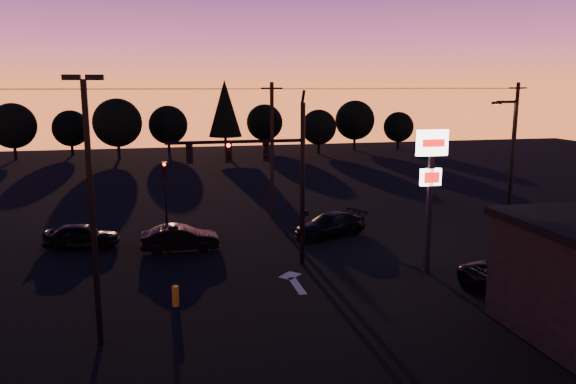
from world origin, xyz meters
name	(u,v)px	position (x,y,z in m)	size (l,w,h in m)	color
ground	(291,295)	(0.00, 0.00, 0.00)	(120.00, 120.00, 0.00)	black
lane_arrow	(294,281)	(0.50, 1.67, 0.01)	(1.20, 3.10, 0.01)	beige
traffic_signal_mast	(270,167)	(-0.10, 3.99, 4.94)	(6.79, 0.52, 8.58)	black
secondary_signal	(165,187)	(-5.00, 11.49, 2.86)	(0.30, 0.31, 4.35)	black
parking_lot_light	(91,195)	(-7.50, -3.00, 5.27)	(1.25, 0.30, 9.14)	black
pylon_sign	(431,170)	(7.00, 1.50, 4.91)	(1.50, 0.28, 6.80)	black
streetlight	(510,165)	(13.91, 5.50, 4.42)	(1.55, 0.35, 8.00)	black
utility_pole_1	(272,150)	(2.00, 14.00, 4.59)	(1.40, 0.26, 9.00)	black
utility_pole_2	(514,144)	(20.00, 14.00, 4.59)	(1.40, 0.26, 9.00)	black
power_wires	(272,89)	(2.00, 14.00, 8.57)	(36.00, 1.22, 0.07)	black
bollard	(176,296)	(-4.86, -0.12, 0.42)	(0.28, 0.28, 0.84)	#AB6F11
tree_0	(13,126)	(-22.00, 50.00, 4.06)	(5.36, 5.36, 6.74)	black
tree_1	(71,128)	(-16.00, 53.00, 3.43)	(4.54, 4.54, 5.71)	black
tree_2	(117,123)	(-10.00, 48.00, 4.37)	(5.77, 5.78, 7.26)	black
tree_3	(168,125)	(-4.00, 52.00, 3.75)	(4.95, 4.95, 6.22)	black
tree_4	(225,108)	(3.00, 49.00, 5.93)	(4.18, 4.18, 9.50)	black
tree_5	(265,122)	(9.00, 54.00, 3.75)	(4.95, 4.95, 6.22)	black
tree_6	(319,127)	(15.00, 48.00, 3.43)	(4.54, 4.54, 5.71)	black
tree_7	(355,120)	(21.00, 51.00, 4.06)	(5.36, 5.36, 6.74)	black
tree_8	(399,127)	(27.00, 50.00, 3.12)	(4.12, 4.12, 5.19)	black
car_left	(82,236)	(-9.59, 9.47, 0.68)	(1.60, 3.97, 1.35)	black
car_mid	(180,238)	(-4.35, 7.75, 0.68)	(1.44, 4.14, 1.37)	black
car_right	(330,225)	(4.44, 8.75, 0.67)	(1.88, 4.63, 1.34)	black
suv_parked	(518,285)	(8.94, -2.82, 0.72)	(2.40, 5.20, 1.45)	black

